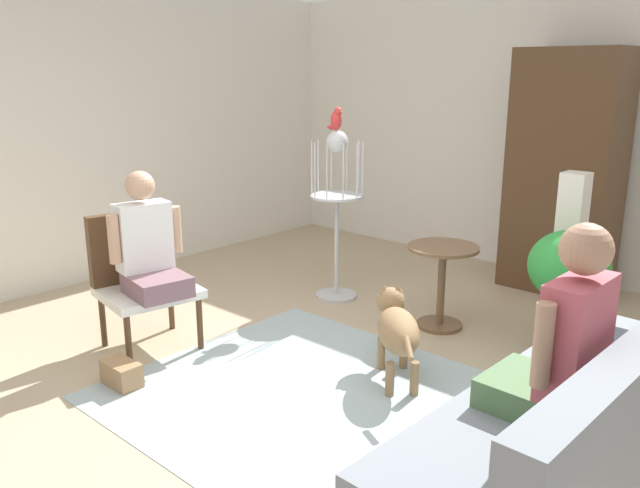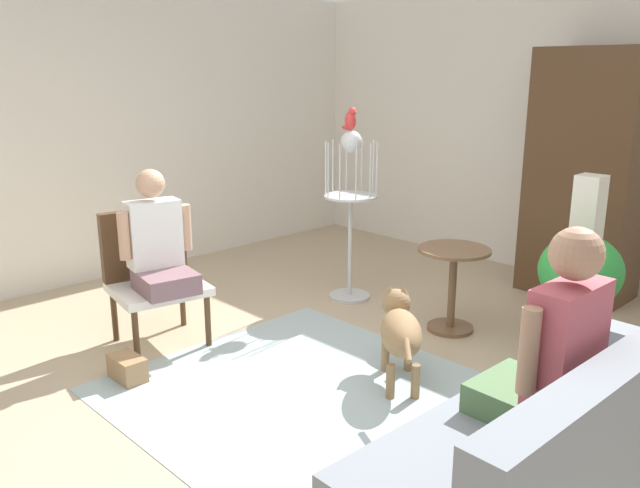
# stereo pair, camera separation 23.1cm
# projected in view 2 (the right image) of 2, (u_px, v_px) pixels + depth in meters

# --- Properties ---
(ground_plane) EXTENTS (7.96, 7.96, 0.00)m
(ground_plane) POSITION_uv_depth(u_px,v_px,m) (320.00, 392.00, 4.05)
(ground_plane) COLOR tan
(back_wall) EXTENTS (6.85, 0.12, 2.74)m
(back_wall) POSITION_uv_depth(u_px,v_px,m) (581.00, 135.00, 5.96)
(back_wall) COLOR silver
(back_wall) RESTS_ON ground
(left_wall) EXTENTS (0.12, 7.23, 2.74)m
(left_wall) POSITION_uv_depth(u_px,v_px,m) (107.00, 134.00, 6.09)
(left_wall) COLOR silver
(left_wall) RESTS_ON ground
(area_rug) EXTENTS (2.44, 2.07, 0.01)m
(area_rug) POSITION_uv_depth(u_px,v_px,m) (320.00, 401.00, 3.94)
(area_rug) COLOR #9EB2B7
(area_rug) RESTS_ON ground
(couch) EXTENTS (0.87, 2.06, 0.87)m
(couch) POSITION_uv_depth(u_px,v_px,m) (554.00, 451.00, 2.89)
(couch) COLOR slate
(couch) RESTS_ON ground
(armchair) EXTENTS (0.68, 0.72, 0.97)m
(armchair) POSITION_uv_depth(u_px,v_px,m) (151.00, 267.00, 4.74)
(armchair) COLOR #4C331E
(armchair) RESTS_ON ground
(person_on_couch) EXTENTS (0.49, 0.57, 0.91)m
(person_on_couch) POSITION_uv_depth(u_px,v_px,m) (554.00, 348.00, 2.77)
(person_on_couch) COLOR #4C7046
(person_on_armchair) EXTENTS (0.54, 0.52, 0.84)m
(person_on_armchair) POSITION_uv_depth(u_px,v_px,m) (157.00, 243.00, 4.54)
(person_on_armchair) COLOR #785861
(round_end_table) EXTENTS (0.55, 0.55, 0.66)m
(round_end_table) POSITION_uv_depth(u_px,v_px,m) (453.00, 279.00, 4.92)
(round_end_table) COLOR brown
(round_end_table) RESTS_ON ground
(dog) EXTENTS (0.66, 0.66, 0.56)m
(dog) POSITION_uv_depth(u_px,v_px,m) (400.00, 330.00, 4.12)
(dog) COLOR olive
(dog) RESTS_ON ground
(bird_cage_stand) EXTENTS (0.45, 0.45, 1.47)m
(bird_cage_stand) POSITION_uv_depth(u_px,v_px,m) (351.00, 204.00, 5.51)
(bird_cage_stand) COLOR silver
(bird_cage_stand) RESTS_ON ground
(parrot) EXTENTS (0.17, 0.10, 0.19)m
(parrot) POSITION_uv_depth(u_px,v_px,m) (351.00, 119.00, 5.33)
(parrot) COLOR red
(parrot) RESTS_ON bird_cage_stand
(potted_plant) EXTENTS (0.54, 0.54, 0.91)m
(potted_plant) POSITION_uv_depth(u_px,v_px,m) (579.00, 282.00, 4.31)
(potted_plant) COLOR #4C5156
(potted_plant) RESTS_ON ground
(column_lamp) EXTENTS (0.20, 0.20, 1.24)m
(column_lamp) POSITION_uv_depth(u_px,v_px,m) (583.00, 261.00, 4.68)
(column_lamp) COLOR #4C4742
(column_lamp) RESTS_ON ground
(armoire_cabinet) EXTENTS (0.91, 0.56, 2.14)m
(armoire_cabinet) POSITION_uv_depth(u_px,v_px,m) (586.00, 175.00, 5.58)
(armoire_cabinet) COLOR #4C331E
(armoire_cabinet) RESTS_ON ground
(handbag) EXTENTS (0.27, 0.16, 0.16)m
(handbag) POSITION_uv_depth(u_px,v_px,m) (127.00, 368.00, 4.20)
(handbag) COLOR #99724C
(handbag) RESTS_ON ground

